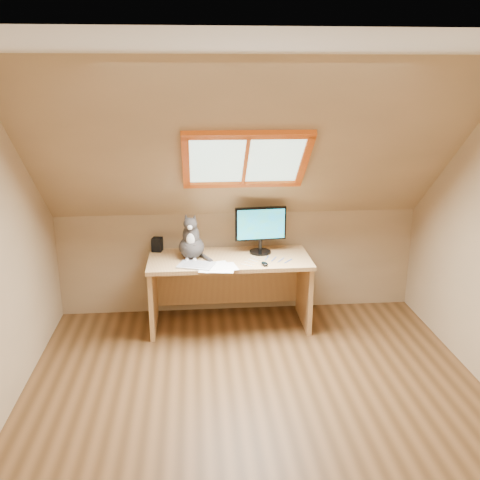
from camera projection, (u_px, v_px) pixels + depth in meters
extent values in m
plane|color=brown|center=(259.00, 410.00, 3.79)|extent=(3.50, 3.50, 0.00)
cube|color=tan|center=(327.00, 415.00, 1.77)|extent=(3.50, 0.02, 2.40)
cube|color=tan|center=(238.00, 262.00, 5.31)|extent=(3.50, 0.02, 1.00)
cube|color=silver|center=(287.00, 46.00, 2.34)|extent=(3.50, 1.95, 0.02)
cube|color=tan|center=(246.00, 151.00, 4.22)|extent=(3.50, 1.56, 1.41)
cube|color=#B2E0CC|center=(245.00, 159.00, 4.31)|extent=(0.90, 0.53, 0.48)
cube|color=#EB5416|center=(245.00, 159.00, 4.31)|extent=(1.02, 0.64, 0.59)
cube|color=tan|center=(229.00, 260.00, 4.90)|extent=(1.48, 0.65, 0.04)
cube|color=tan|center=(153.00, 296.00, 4.94)|extent=(0.04, 0.58, 0.64)
cube|color=tan|center=(304.00, 291.00, 5.06)|extent=(0.04, 0.58, 0.64)
cube|color=tan|center=(228.00, 282.00, 5.28)|extent=(1.38, 0.03, 0.45)
cylinder|color=black|center=(260.00, 252.00, 5.02)|extent=(0.20, 0.20, 0.02)
cylinder|color=black|center=(260.00, 245.00, 5.00)|extent=(0.03, 0.03, 0.11)
cube|color=black|center=(261.00, 224.00, 4.94)|extent=(0.48, 0.08, 0.31)
cube|color=blue|center=(261.00, 224.00, 4.92)|extent=(0.44, 0.05, 0.28)
ellipsoid|color=#383431|center=(191.00, 247.00, 4.87)|extent=(0.25, 0.30, 0.20)
ellipsoid|color=#383431|center=(191.00, 235.00, 4.82)|extent=(0.16, 0.16, 0.22)
ellipsoid|color=silver|center=(190.00, 240.00, 4.76)|extent=(0.08, 0.05, 0.13)
ellipsoid|color=#383431|center=(190.00, 224.00, 4.74)|extent=(0.13, 0.12, 0.11)
sphere|color=silver|center=(190.00, 228.00, 4.69)|extent=(0.04, 0.04, 0.04)
cone|color=#383431|center=(186.00, 217.00, 4.74)|extent=(0.06, 0.06, 0.07)
cone|color=#383431|center=(194.00, 217.00, 4.74)|extent=(0.06, 0.06, 0.07)
cube|color=black|center=(157.00, 244.00, 5.06)|extent=(0.11, 0.11, 0.13)
cube|color=#B2B2B7|center=(196.00, 265.00, 4.68)|extent=(0.36, 0.30, 0.01)
ellipsoid|color=black|center=(265.00, 264.00, 4.69)|extent=(0.08, 0.11, 0.03)
cube|color=white|center=(217.00, 268.00, 4.64)|extent=(0.33, 0.27, 0.00)
cube|color=white|center=(217.00, 268.00, 4.64)|extent=(0.32, 0.24, 0.00)
cube|color=white|center=(217.00, 267.00, 4.64)|extent=(0.35, 0.30, 0.00)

